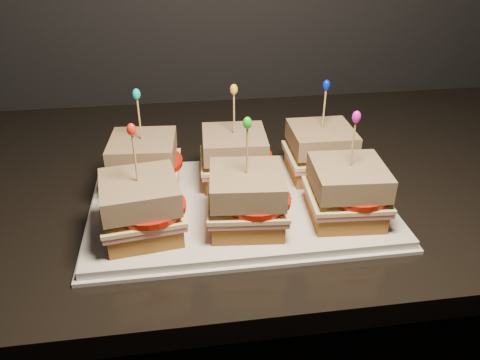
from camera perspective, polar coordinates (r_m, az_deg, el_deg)
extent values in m
cube|color=black|center=(1.18, -2.17, -19.62)|extent=(2.47, 0.71, 0.89)
cube|color=black|center=(0.88, -2.73, 0.27)|extent=(2.51, 0.75, 0.04)
cube|color=white|center=(0.75, 0.00, -3.04)|extent=(0.47, 0.29, 0.02)
cube|color=white|center=(0.75, 0.00, -3.42)|extent=(0.48, 0.30, 0.01)
cube|color=#5D2E10|center=(0.79, -11.36, 0.19)|extent=(0.11, 0.11, 0.03)
cube|color=#CE736C|center=(0.79, -11.49, 1.32)|extent=(0.12, 0.12, 0.01)
cube|color=#F5E19A|center=(0.78, -11.54, 1.78)|extent=(0.12, 0.12, 0.01)
cylinder|color=#AB190A|center=(0.77, -10.73, 2.12)|extent=(0.10, 0.10, 0.01)
cube|color=#502A0D|center=(0.77, -11.76, 3.71)|extent=(0.11, 0.11, 0.03)
cylinder|color=tan|center=(0.75, -12.14, 6.97)|extent=(0.00, 0.00, 0.09)
ellipsoid|color=#09C9BB|center=(0.73, -12.51, 10.20)|extent=(0.01, 0.01, 0.02)
cube|color=#5D2E10|center=(0.80, -0.69, 0.94)|extent=(0.11, 0.11, 0.03)
cube|color=#CE736C|center=(0.79, -0.69, 2.09)|extent=(0.12, 0.11, 0.01)
cube|color=#F5E19A|center=(0.78, -0.70, 2.54)|extent=(0.12, 0.11, 0.01)
cylinder|color=#AB190A|center=(0.78, 0.24, 2.89)|extent=(0.10, 0.10, 0.01)
cube|color=#502A0D|center=(0.77, -0.71, 4.48)|extent=(0.11, 0.11, 0.03)
cylinder|color=tan|center=(0.75, -0.73, 7.75)|extent=(0.00, 0.00, 0.09)
ellipsoid|color=gold|center=(0.74, -0.76, 10.99)|extent=(0.01, 0.01, 0.02)
cube|color=#5D2E10|center=(0.83, 9.57, 1.64)|extent=(0.10, 0.10, 0.03)
cube|color=#CE736C|center=(0.82, 9.67, 2.75)|extent=(0.11, 0.11, 0.01)
cube|color=#F5E19A|center=(0.82, 9.71, 3.19)|extent=(0.11, 0.11, 0.01)
cylinder|color=#AB190A|center=(0.81, 10.69, 3.51)|extent=(0.10, 0.10, 0.01)
cube|color=#502A0D|center=(0.80, 9.89, 5.06)|extent=(0.10, 0.10, 0.03)
cylinder|color=tan|center=(0.78, 10.19, 8.21)|extent=(0.00, 0.00, 0.09)
ellipsoid|color=#0317D2|center=(0.77, 10.49, 11.32)|extent=(0.01, 0.01, 0.02)
cube|color=#5D2E10|center=(0.68, -11.70, -5.36)|extent=(0.11, 0.11, 0.03)
cube|color=#CE736C|center=(0.67, -11.85, -4.11)|extent=(0.12, 0.12, 0.01)
cube|color=#F5E19A|center=(0.67, -11.92, -3.61)|extent=(0.13, 0.12, 0.01)
cylinder|color=#AB190A|center=(0.66, -10.96, -3.28)|extent=(0.10, 0.10, 0.01)
cube|color=#502A0D|center=(0.65, -12.18, -1.44)|extent=(0.12, 0.12, 0.03)
cylinder|color=tan|center=(0.63, -12.64, 2.26)|extent=(0.00, 0.00, 0.09)
ellipsoid|color=red|center=(0.61, -13.10, 6.01)|extent=(0.01, 0.01, 0.02)
cube|color=#5D2E10|center=(0.68, 0.80, -4.45)|extent=(0.11, 0.11, 0.03)
cube|color=#CE736C|center=(0.67, 0.81, -3.19)|extent=(0.12, 0.12, 0.01)
cube|color=#F5E19A|center=(0.67, 0.82, -2.69)|extent=(0.12, 0.12, 0.01)
cylinder|color=#AB190A|center=(0.66, 1.93, -2.33)|extent=(0.10, 0.10, 0.01)
cube|color=#502A0D|center=(0.65, 0.84, -0.51)|extent=(0.11, 0.11, 0.03)
cylinder|color=tan|center=(0.63, 0.87, 3.20)|extent=(0.00, 0.00, 0.09)
ellipsoid|color=#1BBB1A|center=(0.61, 0.90, 6.97)|extent=(0.01, 0.01, 0.02)
cube|color=#5D2E10|center=(0.72, 12.60, -3.39)|extent=(0.11, 0.11, 0.03)
cube|color=#CE736C|center=(0.71, 12.76, -2.18)|extent=(0.12, 0.11, 0.01)
cube|color=#F5E19A|center=(0.71, 12.82, -1.69)|extent=(0.12, 0.12, 0.01)
cylinder|color=#AB190A|center=(0.70, 13.97, -1.35)|extent=(0.10, 0.10, 0.01)
cube|color=#502A0D|center=(0.69, 13.09, 0.39)|extent=(0.11, 0.11, 0.03)
cylinder|color=tan|center=(0.67, 13.55, 3.93)|extent=(0.00, 0.00, 0.09)
ellipsoid|color=#D011C0|center=(0.65, 14.02, 7.49)|extent=(0.01, 0.01, 0.02)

